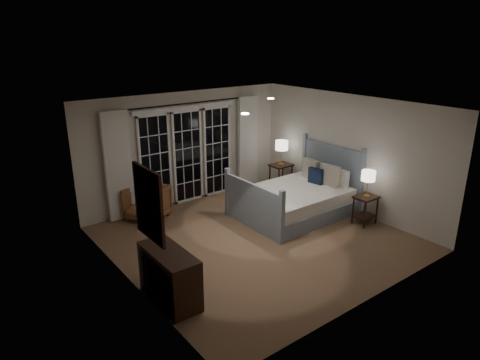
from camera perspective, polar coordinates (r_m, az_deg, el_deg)
floor at (r=8.15m, az=2.23°, el=-7.80°), size 5.00×5.00×0.00m
ceiling at (r=7.38m, az=2.48°, el=9.83°), size 5.00×5.00×0.00m
wall_left at (r=6.47m, az=-15.05°, el=-3.67°), size 0.02×5.00×2.50m
wall_right at (r=9.40m, az=14.22°, el=3.45°), size 0.02×5.00×2.50m
wall_back at (r=9.65m, az=-7.15°, el=4.28°), size 5.00×0.02×2.50m
wall_front at (r=6.09m, az=17.54°, el=-5.36°), size 5.00×0.02×2.50m
french_doors at (r=9.66m, az=-6.99°, el=3.32°), size 2.50×0.04×2.20m
curtain_rod at (r=9.36m, az=-7.09°, el=10.09°), size 3.50×0.03×0.03m
curtain_left at (r=8.89m, az=-15.93°, el=1.75°), size 0.55×0.10×2.25m
curtain_right at (r=10.48m, az=1.03°, el=5.03°), size 0.55×0.10×2.25m
downlight_a at (r=8.34m, az=4.12°, el=10.78°), size 0.12×0.12×0.01m
downlight_b at (r=6.70m, az=0.68°, el=8.83°), size 0.12×0.12×0.01m
bed at (r=9.16m, az=7.49°, el=-2.53°), size 2.32×1.67×1.35m
nightstand_left at (r=8.97m, az=16.37°, el=-3.32°), size 0.46×0.36×0.59m
nightstand_right at (r=10.49m, az=5.47°, el=0.92°), size 0.51×0.41×0.66m
lamp_left at (r=8.76m, az=16.75°, el=0.49°), size 0.27×0.27×0.53m
lamp_right at (r=10.30m, az=5.59°, el=4.60°), size 0.30×0.30×0.59m
armchair at (r=9.06m, az=-12.28°, el=-2.99°), size 1.03×1.02×0.70m
dresser at (r=6.34m, az=-9.38°, el=-12.49°), size 0.46×1.09×0.77m
mirror at (r=5.73m, az=-12.07°, el=-3.17°), size 0.05×0.85×1.00m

